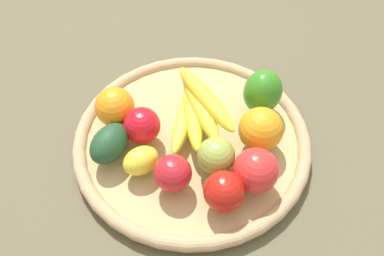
# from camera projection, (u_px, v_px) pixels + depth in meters

# --- Properties ---
(ground_plane) EXTENTS (2.40, 2.40, 0.00)m
(ground_plane) POSITION_uv_depth(u_px,v_px,m) (192.00, 145.00, 0.82)
(ground_plane) COLOR brown
(ground_plane) RESTS_ON ground
(basket) EXTENTS (0.46, 0.46, 0.03)m
(basket) POSITION_uv_depth(u_px,v_px,m) (192.00, 140.00, 0.81)
(basket) COLOR tan
(basket) RESTS_ON ground_plane
(apple_4) EXTENTS (0.07, 0.07, 0.07)m
(apple_4) POSITION_uv_depth(u_px,v_px,m) (173.00, 173.00, 0.70)
(apple_4) COLOR red
(apple_4) RESTS_ON basket
(apple_0) EXTENTS (0.10, 0.10, 0.07)m
(apple_0) POSITION_uv_depth(u_px,v_px,m) (142.00, 126.00, 0.77)
(apple_0) COLOR red
(apple_0) RESTS_ON basket
(banana_bunch) EXTENTS (0.19, 0.14, 0.08)m
(banana_bunch) POSITION_uv_depth(u_px,v_px,m) (195.00, 108.00, 0.79)
(banana_bunch) COLOR yellow
(banana_bunch) RESTS_ON basket
(apple_2) EXTENTS (0.08, 0.08, 0.07)m
(apple_2) POSITION_uv_depth(u_px,v_px,m) (223.00, 192.00, 0.68)
(apple_2) COLOR red
(apple_2) RESTS_ON basket
(orange_0) EXTENTS (0.10, 0.10, 0.08)m
(orange_0) POSITION_uv_depth(u_px,v_px,m) (261.00, 129.00, 0.75)
(orange_0) COLOR orange
(orange_0) RESTS_ON basket
(apple_1) EXTENTS (0.09, 0.09, 0.07)m
(apple_1) POSITION_uv_depth(u_px,v_px,m) (216.00, 156.00, 0.73)
(apple_1) COLOR #8DA943
(apple_1) RESTS_ON basket
(bell_pepper) EXTENTS (0.10, 0.11, 0.09)m
(bell_pepper) POSITION_uv_depth(u_px,v_px,m) (263.00, 92.00, 0.81)
(bell_pepper) COLOR #32801E
(bell_pepper) RESTS_ON basket
(apple_3) EXTENTS (0.08, 0.08, 0.08)m
(apple_3) POSITION_uv_depth(u_px,v_px,m) (256.00, 171.00, 0.70)
(apple_3) COLOR red
(apple_3) RESTS_ON basket
(lemon_0) EXTENTS (0.06, 0.08, 0.05)m
(lemon_0) POSITION_uv_depth(u_px,v_px,m) (141.00, 161.00, 0.73)
(lemon_0) COLOR yellow
(lemon_0) RESTS_ON basket
(orange_1) EXTENTS (0.11, 0.11, 0.08)m
(orange_1) POSITION_uv_depth(u_px,v_px,m) (115.00, 107.00, 0.79)
(orange_1) COLOR orange
(orange_1) RESTS_ON basket
(avocado) EXTENTS (0.10, 0.11, 0.06)m
(avocado) POSITION_uv_depth(u_px,v_px,m) (110.00, 143.00, 0.75)
(avocado) COLOR #1F4528
(avocado) RESTS_ON basket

